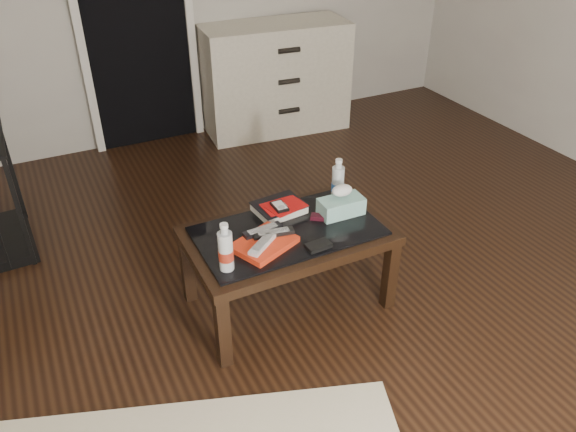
# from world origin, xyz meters

# --- Properties ---
(ground) EXTENTS (5.00, 5.00, 0.00)m
(ground) POSITION_xyz_m (0.00, 0.00, 0.00)
(ground) COLOR black
(ground) RESTS_ON ground
(doorway) EXTENTS (0.90, 0.08, 2.07)m
(doorway) POSITION_xyz_m (-0.40, 2.47, 1.02)
(doorway) COLOR black
(doorway) RESTS_ON ground
(coffee_table) EXTENTS (1.00, 0.60, 0.46)m
(coffee_table) POSITION_xyz_m (-0.28, 0.11, 0.40)
(coffee_table) COLOR black
(coffee_table) RESTS_ON ground
(dresser) EXTENTS (1.24, 0.61, 0.90)m
(dresser) POSITION_xyz_m (0.66, 2.23, 0.45)
(dresser) COLOR beige
(dresser) RESTS_ON ground
(magazines) EXTENTS (0.34, 0.30, 0.03)m
(magazines) POSITION_xyz_m (-0.44, 0.03, 0.48)
(magazines) COLOR red
(magazines) RESTS_ON coffee_table
(remote_silver) EXTENTS (0.19, 0.16, 0.02)m
(remote_silver) POSITION_xyz_m (-0.46, 0.00, 0.50)
(remote_silver) COLOR silver
(remote_silver) RESTS_ON magazines
(remote_black_front) EXTENTS (0.21, 0.09, 0.02)m
(remote_black_front) POSITION_xyz_m (-0.38, 0.06, 0.50)
(remote_black_front) COLOR black
(remote_black_front) RESTS_ON magazines
(remote_black_back) EXTENTS (0.20, 0.07, 0.02)m
(remote_black_back) POSITION_xyz_m (-0.42, 0.11, 0.50)
(remote_black_back) COLOR black
(remote_black_back) RESTS_ON magazines
(textbook) EXTENTS (0.27, 0.22, 0.05)m
(textbook) POSITION_xyz_m (-0.25, 0.28, 0.48)
(textbook) COLOR black
(textbook) RESTS_ON coffee_table
(dvd_mailers) EXTENTS (0.20, 0.14, 0.01)m
(dvd_mailers) POSITION_xyz_m (-0.24, 0.26, 0.51)
(dvd_mailers) COLOR #B50C0C
(dvd_mailers) RESTS_ON textbook
(ipod) EXTENTS (0.07, 0.10, 0.02)m
(ipod) POSITION_xyz_m (-0.26, 0.24, 0.52)
(ipod) COLOR black
(ipod) RESTS_ON dvd_mailers
(flip_phone) EXTENTS (0.10, 0.09, 0.02)m
(flip_phone) POSITION_xyz_m (-0.09, 0.12, 0.47)
(flip_phone) COLOR black
(flip_phone) RESTS_ON coffee_table
(wallet) EXTENTS (0.12, 0.08, 0.02)m
(wallet) POSITION_xyz_m (-0.22, -0.09, 0.47)
(wallet) COLOR black
(wallet) RESTS_ON coffee_table
(water_bottle_left) EXTENTS (0.08, 0.08, 0.24)m
(water_bottle_left) POSITION_xyz_m (-0.66, -0.05, 0.58)
(water_bottle_left) COLOR #B7BDC3
(water_bottle_left) RESTS_ON coffee_table
(water_bottle_right) EXTENTS (0.08, 0.08, 0.24)m
(water_bottle_right) POSITION_xyz_m (0.09, 0.26, 0.58)
(water_bottle_right) COLOR silver
(water_bottle_right) RESTS_ON coffee_table
(tissue_box) EXTENTS (0.23, 0.13, 0.09)m
(tissue_box) POSITION_xyz_m (0.03, 0.12, 0.51)
(tissue_box) COLOR teal
(tissue_box) RESTS_ON coffee_table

